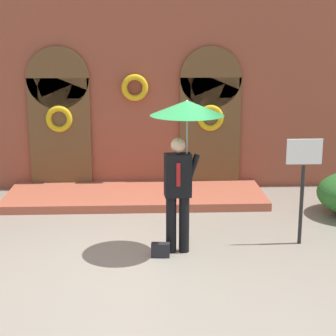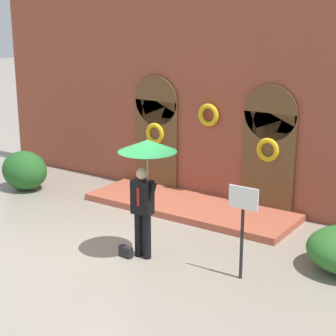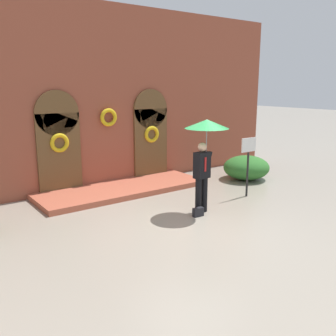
{
  "view_description": "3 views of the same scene",
  "coord_description": "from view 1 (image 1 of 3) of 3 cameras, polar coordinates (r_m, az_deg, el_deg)",
  "views": [
    {
      "loc": [
        0.18,
        -7.94,
        3.34
      ],
      "look_at": [
        0.61,
        1.8,
        0.96
      ],
      "focal_mm": 60.0,
      "sensor_mm": 36.0,
      "label": 1
    },
    {
      "loc": [
        6.79,
        -7.82,
        4.63
      ],
      "look_at": [
        0.5,
        1.37,
        1.51
      ],
      "focal_mm": 60.0,
      "sensor_mm": 36.0,
      "label": 2
    },
    {
      "loc": [
        -5.39,
        -6.61,
        3.21
      ],
      "look_at": [
        0.31,
        1.16,
        1.04
      ],
      "focal_mm": 40.0,
      "sensor_mm": 36.0,
      "label": 3
    }
  ],
  "objects": [
    {
      "name": "ground_plane",
      "position": [
        8.62,
        -3.56,
        -9.13
      ],
      "size": [
        80.0,
        80.0,
        0.0
      ],
      "primitive_type": "plane",
      "color": "gray"
    },
    {
      "name": "building_facade",
      "position": [
        12.11,
        -3.41,
        10.54
      ],
      "size": [
        14.0,
        2.3,
        5.6
      ],
      "color": "brown",
      "rests_on": "ground"
    },
    {
      "name": "person_with_umbrella",
      "position": [
        8.32,
        1.7,
        3.82
      ],
      "size": [
        1.1,
        1.1,
        2.36
      ],
      "color": "black",
      "rests_on": "ground"
    },
    {
      "name": "handbag",
      "position": [
        8.61,
        -0.77,
        -8.33
      ],
      "size": [
        0.29,
        0.14,
        0.22
      ],
      "primitive_type": "cube",
      "rotation": [
        0.0,
        0.0,
        -0.09
      ],
      "color": "black",
      "rests_on": "ground"
    },
    {
      "name": "sign_post",
      "position": [
        9.07,
        13.57,
        -0.58
      ],
      "size": [
        0.56,
        0.06,
        1.72
      ],
      "color": "black",
      "rests_on": "ground"
    }
  ]
}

